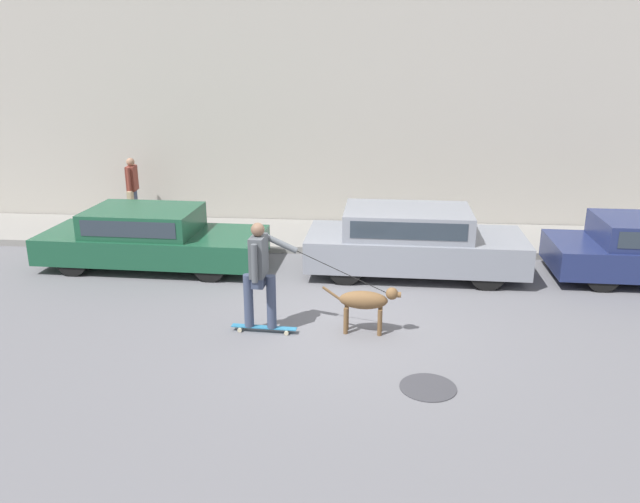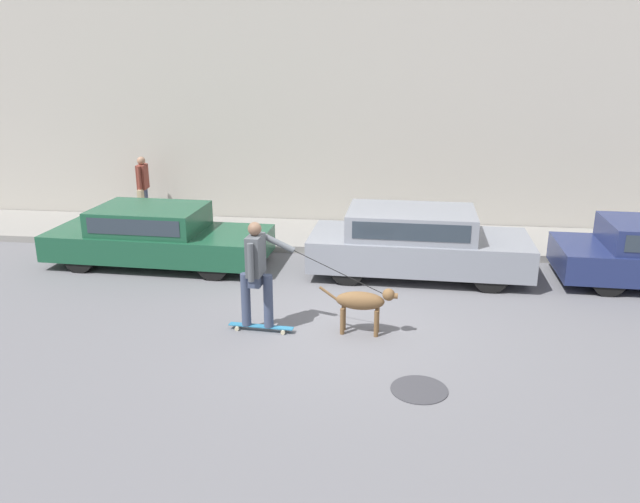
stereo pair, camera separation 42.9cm
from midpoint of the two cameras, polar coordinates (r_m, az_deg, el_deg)
name	(u,v)px [view 1 (the left image)]	position (r m, az deg, el deg)	size (l,w,h in m)	color
ground_plane	(340,323)	(10.27, 0.64, -6.57)	(36.00, 36.00, 0.00)	slate
back_wall	(355,114)	(15.66, 2.43, 12.47)	(32.00, 0.30, 5.64)	#ADA89E
sidewalk_curb	(351,237)	(14.81, 2.05, 1.37)	(30.00, 2.41, 0.15)	gray
parked_car_0	(151,238)	(13.33, -16.07, 1.15)	(4.58, 1.91, 1.22)	black
parked_car_1	(413,242)	(12.46, 7.50, 0.90)	(4.31, 1.87, 1.33)	black
dog	(366,301)	(9.74, 2.97, -4.59)	(1.23, 0.32, 0.78)	brown
skateboarder	(260,271)	(9.66, -6.78, -1.80)	(2.53, 0.61, 1.79)	beige
pedestrian_with_bag	(132,187)	(16.29, -17.50, 5.61)	(0.23, 0.67, 1.64)	#3D4760
manhole_cover	(428,387)	(8.50, 8.40, -12.20)	(0.75, 0.75, 0.01)	#38383D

